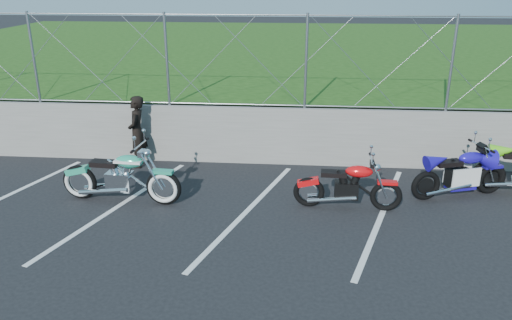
# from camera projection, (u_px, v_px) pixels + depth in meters

# --- Properties ---
(ground) EXTENTS (90.00, 90.00, 0.00)m
(ground) POSITION_uv_depth(u_px,v_px,m) (242.00, 237.00, 8.15)
(ground) COLOR black
(ground) RESTS_ON ground
(retaining_wall) EXTENTS (30.00, 0.22, 1.30)m
(retaining_wall) POSITION_uv_depth(u_px,v_px,m) (259.00, 135.00, 11.19)
(retaining_wall) COLOR slate
(retaining_wall) RESTS_ON ground
(grass_field) EXTENTS (30.00, 20.00, 1.30)m
(grass_field) POSITION_uv_depth(u_px,v_px,m) (278.00, 62.00, 20.52)
(grass_field) COLOR #204512
(grass_field) RESTS_ON ground
(chain_link_fence) EXTENTS (28.00, 0.03, 2.00)m
(chain_link_fence) POSITION_uv_depth(u_px,v_px,m) (259.00, 61.00, 10.61)
(chain_link_fence) COLOR gray
(chain_link_fence) RESTS_ON retaining_wall
(parking_lines) EXTENTS (18.29, 4.31, 0.01)m
(parking_lines) POSITION_uv_depth(u_px,v_px,m) (314.00, 213.00, 8.99)
(parking_lines) COLOR silver
(parking_lines) RESTS_ON ground
(cruiser_turquoise) EXTENTS (2.34, 0.74, 1.16)m
(cruiser_turquoise) POSITION_uv_depth(u_px,v_px,m) (122.00, 179.00, 9.29)
(cruiser_turquoise) COLOR black
(cruiser_turquoise) RESTS_ON ground
(naked_orange) EXTENTS (1.96, 0.67, 0.98)m
(naked_orange) POSITION_uv_depth(u_px,v_px,m) (349.00, 188.00, 9.02)
(naked_orange) COLOR black
(naked_orange) RESTS_ON ground
(sportbike_blue) EXTENTS (1.92, 0.79, 1.02)m
(sportbike_blue) POSITION_uv_depth(u_px,v_px,m) (461.00, 175.00, 9.51)
(sportbike_blue) COLOR black
(sportbike_blue) RESTS_ON ground
(person_standing) EXTENTS (0.42, 0.61, 1.59)m
(person_standing) POSITION_uv_depth(u_px,v_px,m) (137.00, 132.00, 10.93)
(person_standing) COLOR black
(person_standing) RESTS_ON ground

